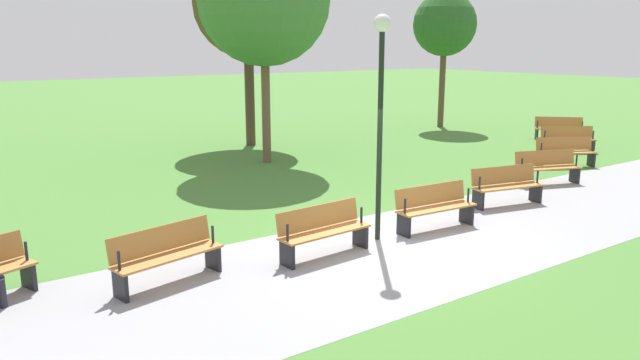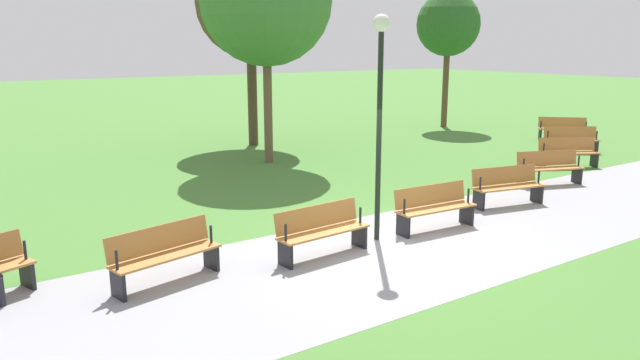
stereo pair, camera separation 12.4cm
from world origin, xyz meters
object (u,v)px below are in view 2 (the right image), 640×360
object	(u,v)px
bench_5	(434,206)
tree_3	(250,4)
bench_7	(164,253)
bench_4	(507,185)
bench_3	(549,167)
tree_0	(448,25)
bench_0	(563,128)
bench_1	(571,139)
lamp_post	(380,87)
bench_6	(322,230)
bench_2	(568,152)

from	to	relation	value
bench_5	tree_3	bearing A→B (deg)	-95.21
bench_5	bench_7	world-z (taller)	same
bench_4	bench_3	bearing A→B (deg)	-152.13
bench_5	tree_0	bearing A→B (deg)	-132.33
bench_3	bench_4	distance (m)	2.74
bench_0	bench_1	xyz separation A→B (m)	(2.10, 1.75, 0.00)
bench_4	bench_5	xyz separation A→B (m)	(2.71, 0.38, 0.00)
bench_1	bench_4	xyz separation A→B (m)	(7.46, 3.29, 0.00)
bench_5	bench_4	bearing A→B (deg)	-168.06
bench_1	tree_3	distance (m)	12.15
bench_1	lamp_post	xyz separation A→B (m)	(11.54, 3.54, 2.42)
tree_0	lamp_post	xyz separation A→B (m)	(12.69, 10.67, -1.60)
bench_4	bench_5	world-z (taller)	same
bench_1	tree_3	bearing A→B (deg)	-6.11
bench_3	bench_6	bearing A→B (deg)	27.92
tree_3	lamp_post	distance (m)	11.73
bench_3	bench_4	size ratio (longest dim) A/B	1.00
bench_5	bench_0	bearing A→B (deg)	-152.17
bench_0	tree_3	bearing A→B (deg)	14.96
bench_5	lamp_post	bearing A→B (deg)	-1.59
bench_2	tree_0	bearing A→B (deg)	-84.07
bench_4	tree_0	world-z (taller)	tree_0
bench_0	bench_4	xyz separation A→B (m)	(9.56, 5.04, 0.00)
bench_6	lamp_post	distance (m)	2.78
bench_1	tree_3	xyz separation A→B (m)	(8.35, -7.54, 4.59)
lamp_post	bench_2	bearing A→B (deg)	-167.17
tree_0	tree_3	distance (m)	9.53
tree_3	lamp_post	world-z (taller)	tree_3
bench_3	tree_0	world-z (taller)	tree_0
tree_3	bench_5	bearing A→B (deg)	80.79
bench_0	bench_5	distance (m)	13.41
lamp_post	bench_6	bearing A→B (deg)	5.59
bench_6	bench_1	bearing A→B (deg)	-168.12
bench_0	tree_3	distance (m)	12.80
bench_2	bench_7	size ratio (longest dim) A/B	0.98
bench_0	bench_5	bearing A→B (deg)	67.80
bench_5	bench_1	bearing A→B (deg)	-156.15
bench_3	bench_6	size ratio (longest dim) A/B	1.01
bench_5	bench_6	world-z (taller)	same
bench_7	lamp_post	xyz separation A→B (m)	(-4.08, 0.24, 2.42)
bench_1	bench_7	size ratio (longest dim) A/B	0.93
bench_3	bench_5	size ratio (longest dim) A/B	1.01
bench_1	lamp_post	distance (m)	12.31
bench_4	lamp_post	distance (m)	4.75
lamp_post	bench_7	bearing A→B (deg)	-3.42
bench_4	bench_7	size ratio (longest dim) A/B	1.00
bench_4	tree_3	size ratio (longest dim) A/B	0.26
bench_4	tree_3	world-z (taller)	tree_3
bench_0	bench_2	world-z (taller)	same
bench_5	bench_3	bearing A→B (deg)	-164.09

